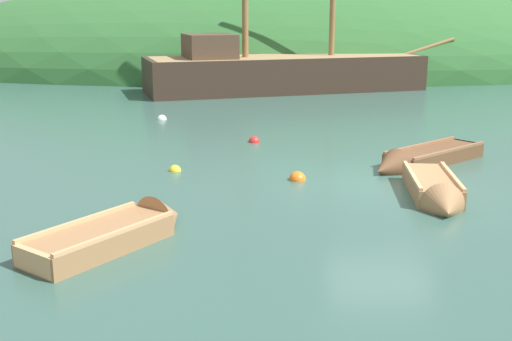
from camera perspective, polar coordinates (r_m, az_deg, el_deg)
The scene contains 10 objects.
ground_plane at distance 14.97m, azimuth 11.36°, elevation -1.38°, with size 120.00×120.00×0.00m, color #33564C.
shore_hill at distance 44.35m, azimuth 1.37°, elevation 9.26°, with size 50.91×23.49×12.16m, color #2D602D.
sailing_ship at distance 31.57m, azimuth 2.33°, elevation 8.28°, with size 16.06×7.70×11.89m.
rowboat_near_dock at distance 14.17m, azimuth 15.75°, elevation -1.94°, with size 1.17×3.13×0.90m.
rowboat_outer_left at distance 11.46m, azimuth -12.11°, elevation -5.62°, with size 2.74×3.25×1.00m.
rowboat_center at distance 17.14m, azimuth 14.63°, elevation 0.88°, with size 3.62×3.27×0.94m.
buoy_yellow at distance 16.16m, azimuth -7.28°, elevation -0.03°, with size 0.31×0.31×0.31m, color yellow.
buoy_orange at distance 15.23m, azimuth 3.73°, elevation -0.84°, with size 0.42×0.42×0.42m, color orange.
buoy_white at distance 23.68m, azimuth -8.44°, elevation 4.54°, with size 0.35×0.35×0.35m, color white.
buoy_red at distance 19.49m, azimuth -0.16°, elevation 2.58°, with size 0.35×0.35×0.35m, color red.
Camera 1 is at (-2.86, -14.13, 4.01)m, focal length 44.61 mm.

